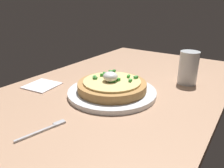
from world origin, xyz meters
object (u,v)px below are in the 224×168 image
(cup_near, at_px, (188,69))
(napkin, at_px, (42,85))
(plate, at_px, (112,92))
(pizza, at_px, (112,85))
(fork, at_px, (45,129))

(cup_near, xyz_separation_m, napkin, (-0.30, 0.40, -0.05))
(napkin, bearing_deg, plate, -72.10)
(plate, distance_m, pizza, 0.02)
(pizza, xyz_separation_m, napkin, (-0.08, 0.24, -0.03))
(pizza, bearing_deg, plate, -40.54)
(plate, xyz_separation_m, pizza, (-0.00, 0.00, 0.02))
(pizza, bearing_deg, fork, 176.53)
(plate, relative_size, napkin, 2.73)
(plate, height_order, napkin, plate)
(cup_near, bearing_deg, fork, 159.42)
(plate, height_order, cup_near, cup_near)
(fork, bearing_deg, pizza, 10.07)
(fork, bearing_deg, plate, 10.04)
(fork, bearing_deg, napkin, 65.89)
(fork, height_order, napkin, same)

